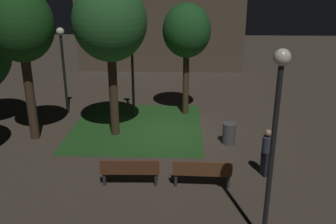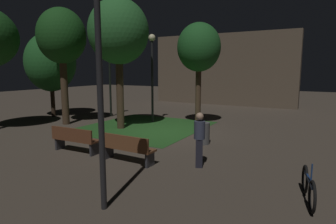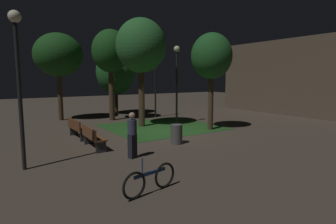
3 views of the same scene
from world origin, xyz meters
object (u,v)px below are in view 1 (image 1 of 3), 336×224
(tree_near_wall, at_px, (21,27))
(trash_bin, at_px, (229,133))
(bench_front_left, at_px, (202,172))
(tree_back_right, at_px, (187,32))
(pedestrian, at_px, (266,152))
(lamp_post_near_wall, at_px, (276,119))
(lamp_post_path_center, at_px, (132,50))
(tree_back_left, at_px, (110,23))
(lamp_post_plaza_east, at_px, (62,55))
(bench_lawn_edge, at_px, (130,170))

(tree_near_wall, xyz_separation_m, trash_bin, (7.75, -0.22, -4.00))
(bench_front_left, height_order, tree_near_wall, tree_near_wall)
(tree_back_right, relative_size, pedestrian, 3.18)
(lamp_post_near_wall, distance_m, pedestrian, 4.11)
(lamp_post_path_center, bearing_deg, tree_back_left, -103.64)
(tree_near_wall, xyz_separation_m, tree_back_right, (6.08, 3.17, -0.55))
(tree_near_wall, bearing_deg, lamp_post_path_center, 35.52)
(bench_front_left, distance_m, tree_back_right, 7.45)
(bench_front_left, xyz_separation_m, tree_back_right, (-0.48, 6.62, 3.39))
(lamp_post_plaza_east, relative_size, trash_bin, 4.87)
(tree_back_right, relative_size, trash_bin, 6.18)
(tree_near_wall, distance_m, lamp_post_path_center, 4.69)
(trash_bin, bearing_deg, tree_near_wall, 178.36)
(tree_back_left, distance_m, lamp_post_path_center, 2.55)
(tree_near_wall, xyz_separation_m, lamp_post_plaza_east, (0.41, 3.08, -1.62))
(tree_near_wall, distance_m, trash_bin, 8.73)
(lamp_post_near_wall, bearing_deg, lamp_post_plaza_east, 129.63)
(tree_near_wall, distance_m, tree_back_left, 3.22)
(lamp_post_path_center, relative_size, pedestrian, 2.88)
(lamp_post_near_wall, bearing_deg, trash_bin, 91.74)
(lamp_post_path_center, height_order, trash_bin, lamp_post_path_center)
(bench_front_left, relative_size, trash_bin, 2.19)
(tree_back_left, bearing_deg, lamp_post_near_wall, -53.98)
(bench_front_left, bearing_deg, pedestrian, 19.68)
(tree_near_wall, distance_m, pedestrian, 9.73)
(bench_lawn_edge, xyz_separation_m, lamp_post_path_center, (-0.67, 6.07, 2.66))
(lamp_post_near_wall, bearing_deg, bench_lawn_edge, 144.44)
(pedestrian, bearing_deg, lamp_post_near_wall, -102.10)
(lamp_post_plaza_east, height_order, lamp_post_path_center, lamp_post_path_center)
(bench_front_left, relative_size, tree_back_right, 0.35)
(bench_front_left, distance_m, tree_back_left, 6.61)
(trash_bin, bearing_deg, tree_back_left, 170.59)
(bench_lawn_edge, relative_size, trash_bin, 2.19)
(tree_near_wall, bearing_deg, bench_lawn_edge, -38.39)
(lamp_post_plaza_east, bearing_deg, trash_bin, -24.18)
(lamp_post_plaza_east, bearing_deg, tree_near_wall, -97.55)
(bench_lawn_edge, distance_m, tree_near_wall, 6.80)
(lamp_post_near_wall, bearing_deg, tree_back_left, 126.02)
(lamp_post_path_center, bearing_deg, pedestrian, -47.05)
(tree_back_right, height_order, lamp_post_path_center, tree_back_right)
(tree_back_left, distance_m, pedestrian, 7.34)
(lamp_post_path_center, relative_size, trash_bin, 5.59)
(tree_near_wall, height_order, lamp_post_plaza_east, tree_near_wall)
(lamp_post_plaza_east, bearing_deg, bench_lawn_edge, -58.87)
(tree_back_left, relative_size, lamp_post_plaza_east, 1.50)
(bench_lawn_edge, xyz_separation_m, lamp_post_plaza_east, (-3.94, 6.52, 2.31))
(bench_front_left, bearing_deg, lamp_post_plaza_east, 133.35)
(lamp_post_path_center, bearing_deg, trash_bin, -34.93)
(pedestrian, bearing_deg, tree_back_right, 113.52)
(lamp_post_plaza_east, xyz_separation_m, trash_bin, (7.35, -3.30, -2.38))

